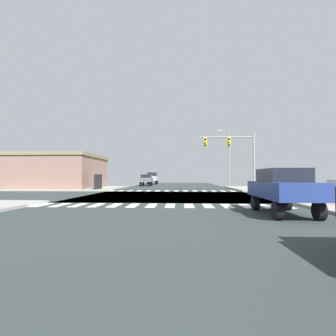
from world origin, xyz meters
TOP-DOWN VIEW (x-y plane):
  - ground at (0.00, 0.00)m, footprint 90.00×90.00m
  - sidewalk_corner_ne at (13.00, 12.00)m, footprint 12.00×12.00m
  - sidewalk_corner_nw at (-13.00, 12.00)m, footprint 12.00×12.00m
  - crosswalk_near at (-0.25, -7.30)m, footprint 13.50×2.00m
  - crosswalk_far at (-0.25, 7.30)m, footprint 13.50×2.00m
  - traffic_signal_mast at (6.31, 7.74)m, footprint 6.04×0.55m
  - street_lamp at (7.38, 17.11)m, footprint 1.78×0.32m
  - bank_building at (-16.75, 12.20)m, footprint 15.13×10.42m
  - sedan_crossing_2 at (-5.00, 22.33)m, footprint 1.80×4.30m
  - sedan_leading_4 at (5.00, -10.38)m, footprint 1.80×4.30m
  - suv_middle_2 at (-5.00, 31.81)m, footprint 1.96×4.60m

SIDE VIEW (x-z plane):
  - ground at x=0.00m, z-range -0.05..0.00m
  - crosswalk_near at x=-0.25m, z-range 0.00..0.01m
  - crosswalk_far at x=-0.25m, z-range 0.00..0.01m
  - sidewalk_corner_ne at x=13.00m, z-range 0.00..0.14m
  - sidewalk_corner_nw at x=-13.00m, z-range 0.00..0.14m
  - sedan_crossing_2 at x=-5.00m, z-range 0.18..2.06m
  - sedan_leading_4 at x=5.00m, z-range 0.18..2.06m
  - suv_middle_2 at x=-5.00m, z-range 0.22..2.56m
  - bank_building at x=-16.75m, z-range 0.01..4.35m
  - traffic_signal_mast at x=6.31m, z-range 1.47..7.72m
  - street_lamp at x=7.38m, z-range 0.79..9.07m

